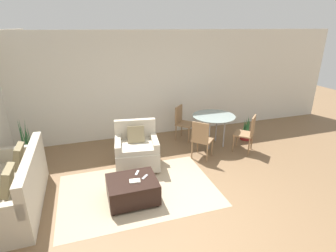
{
  "coord_description": "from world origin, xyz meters",
  "views": [
    {
      "loc": [
        -1.33,
        -3.17,
        2.82
      ],
      "look_at": [
        0.36,
        1.98,
        0.75
      ],
      "focal_mm": 28.0,
      "sensor_mm": 36.0,
      "label": 1
    }
  ],
  "objects": [
    {
      "name": "area_rug",
      "position": [
        -0.57,
        0.87,
        0.0
      ],
      "size": [
        2.79,
        1.89,
        0.01
      ],
      "color": "tan",
      "rests_on": "ground_plane"
    },
    {
      "name": "book_stack",
      "position": [
        -0.69,
        0.56,
        0.41
      ],
      "size": [
        0.19,
        0.14,
        0.02
      ],
      "color": "beige",
      "rests_on": "ottoman"
    },
    {
      "name": "tv_remote_primary",
      "position": [
        -0.6,
        0.81,
        0.41
      ],
      "size": [
        0.11,
        0.16,
        0.01
      ],
      "color": "#B7B7BC",
      "rests_on": "ottoman"
    },
    {
      "name": "tv_remote_secondary",
      "position": [
        -0.5,
        0.64,
        0.41
      ],
      "size": [
        0.14,
        0.14,
        0.01
      ],
      "color": "#B7B7BC",
      "rests_on": "ottoman"
    },
    {
      "name": "wall_back",
      "position": [
        0.0,
        3.45,
        1.38
      ],
      "size": [
        12.0,
        0.06,
        2.75
      ],
      "color": "silver",
      "rests_on": "ground_plane"
    },
    {
      "name": "dining_chair_far_left",
      "position": [
        1.03,
        2.84,
        0.52
      ],
      "size": [
        0.59,
        0.59,
        0.9
      ],
      "color": "#93704C",
      "rests_on": "ground_plane"
    },
    {
      "name": "dining_chair_near_left",
      "position": [
        1.03,
        1.65,
        0.52
      ],
      "size": [
        0.59,
        0.59,
        0.9
      ],
      "color": "#93704C",
      "rests_on": "ground_plane"
    },
    {
      "name": "couch",
      "position": [
        -2.57,
        1.02,
        0.32
      ],
      "size": [
        0.84,
        1.97,
        0.93
      ],
      "color": "beige",
      "rests_on": "ground_plane"
    },
    {
      "name": "ottoman",
      "position": [
        -0.73,
        0.62,
        0.22
      ],
      "size": [
        0.83,
        0.7,
        0.4
      ],
      "color": "black",
      "rests_on": "ground_plane"
    },
    {
      "name": "ground_plane",
      "position": [
        0.0,
        0.0,
        0.0
      ],
      "size": [
        20.0,
        20.0,
        0.0
      ],
      "primitive_type": "plane",
      "color": "brown"
    },
    {
      "name": "potted_plant",
      "position": [
        -2.61,
        2.5,
        0.23
      ],
      "size": [
        0.42,
        0.42,
        1.08
      ],
      "color": "brown",
      "rests_on": "ground_plane"
    },
    {
      "name": "dining_table",
      "position": [
        1.62,
        2.24,
        0.68
      ],
      "size": [
        1.04,
        1.04,
        0.78
      ],
      "color": "#8C9E99",
      "rests_on": "ground_plane"
    },
    {
      "name": "armchair",
      "position": [
        -0.41,
        1.76,
        0.37
      ],
      "size": [
        0.98,
        0.94,
        0.95
      ],
      "color": "beige",
      "rests_on": "ground_plane"
    },
    {
      "name": "potted_plant_small",
      "position": [
        2.63,
        2.28,
        0.17
      ],
      "size": [
        0.29,
        0.29,
        0.65
      ],
      "color": "maroon",
      "rests_on": "ground_plane"
    },
    {
      "name": "dining_chair_near_right",
      "position": [
        2.22,
        1.65,
        0.52
      ],
      "size": [
        0.59,
        0.59,
        0.9
      ],
      "color": "#93704C",
      "rests_on": "ground_plane"
    }
  ]
}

